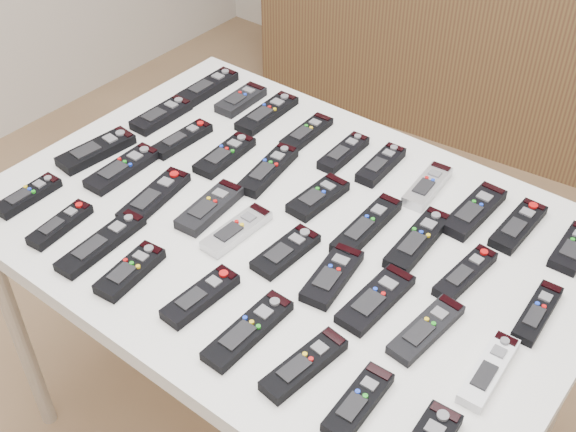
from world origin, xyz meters
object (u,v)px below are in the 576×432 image
Objects in this scene: remote_10 at (161,115)px; remote_11 at (182,139)px; remote_19 at (96,150)px; remote_20 at (123,169)px; remote_21 at (154,196)px; remote_9 at (574,248)px; remote_33 at (201,296)px; remote_15 at (367,226)px; remote_16 at (418,240)px; remote_25 at (332,276)px; table at (288,244)px; remote_3 at (307,133)px; remote_27 at (426,329)px; remote_24 at (286,252)px; remote_6 at (427,186)px; remote_12 at (225,155)px; remote_14 at (318,197)px; remote_28 at (489,370)px; remote_29 at (28,196)px; remote_2 at (267,113)px; remote_0 at (208,87)px; remote_35 at (304,365)px; remote_13 at (268,170)px; remote_1 at (241,100)px; remote_30 at (60,225)px; remote_8 at (518,226)px; remote_34 at (248,330)px; sideboard at (461,30)px; remote_32 at (130,271)px; remote_31 at (102,243)px; remote_7 at (474,211)px; remote_26 at (376,299)px; remote_17 at (465,274)px; remote_22 at (210,207)px; remote_23 at (237,230)px; remote_4 at (344,153)px.

remote_10 is 0.12m from remote_11.
remote_19 is at bearing -125.74° from remote_11.
remote_21 is (0.13, -0.03, -0.00)m from remote_20.
remote_9 is 0.90× the size of remote_33.
remote_16 is (0.11, 0.03, -0.00)m from remote_15.
remote_16 is (0.63, 0.03, 0.00)m from remote_11.
remote_15 is (0.64, -0.04, 0.00)m from remote_10.
table is at bearing 146.78° from remote_25.
remote_27 is (0.54, -0.37, 0.00)m from remote_3.
remote_20 reaches higher than remote_24.
remote_6 is 0.60m from remote_21.
remote_27 is at bearing -18.78° from remote_12.
remote_25 is at bearing -44.06° from remote_14.
remote_28 and remote_29 have the same top height.
remote_2 is at bearing 84.72° from remote_21.
remote_27 is at bearing 11.80° from remote_29.
remote_35 is at bearing -37.82° from remote_0.
remote_35 is at bearing -52.49° from remote_13.
remote_25 is (0.56, -0.38, -0.00)m from remote_1.
remote_30 is (-0.74, -0.22, 0.00)m from remote_27.
remote_0 is at bearing -179.73° from remote_8.
remote_29 is (-0.09, -0.19, 0.00)m from remote_20.
remote_15 is at bearing 2.76° from remote_11.
remote_1 is 0.78m from remote_34.
remote_2 is at bearing 97.22° from remote_12.
remote_19 is (-0.07, -1.79, 0.36)m from sideboard.
remote_1 is at bearing 142.58° from table.
remote_6 is at bearing 55.77° from remote_32.
remote_31 is at bearing -32.76° from remote_19.
remote_26 is (-0.03, -0.34, -0.00)m from remote_7.
remote_1 is 0.89× the size of remote_17.
remote_17 is 0.54m from remote_22.
table is 8.50× the size of remote_1.
remote_21 is at bearing 159.23° from remote_34.
remote_2 is 0.57m from remote_16.
remote_1 is (0.05, -1.41, 0.36)m from sideboard.
remote_14 is 0.32m from remote_26.
remote_34 is (0.13, -0.28, 0.07)m from table.
remote_1 is at bearing 132.36° from remote_23.
remote_11 is 0.99× the size of remote_17.
remote_0 is 0.97× the size of remote_34.
remote_22 is 1.13× the size of remote_32.
remote_1 is 0.44m from remote_22.
remote_17 is at bearing -22.20° from remote_3.
table is 0.72× the size of sideboard.
remote_8 reaches higher than table.
table is 6.48× the size of remote_34.
remote_14 is 0.85× the size of remote_26.
remote_0 is 0.99× the size of remote_13.
remote_29 is (-0.45, -0.56, 0.00)m from remote_4.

